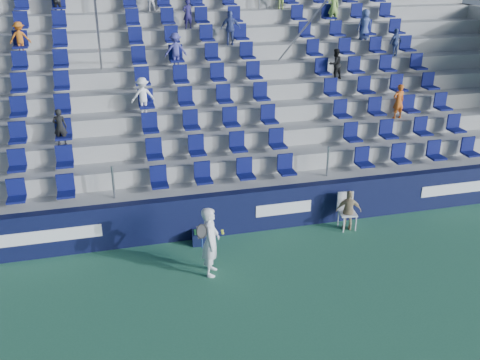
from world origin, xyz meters
TOP-DOWN VIEW (x-y plane):
  - ground at (0.00, 0.00)m, footprint 70.00×70.00m
  - sponsor_wall at (0.00, 3.15)m, footprint 24.00×0.32m
  - grandstand at (-0.00, 8.24)m, footprint 24.00×8.17m
  - tennis_player at (-0.91, 1.27)m, footprint 0.70×0.73m
  - line_judge_chair at (3.23, 2.66)m, footprint 0.51×0.53m
  - line_judge at (3.23, 2.50)m, footprint 0.74×0.50m
  - ball_bin at (-0.81, 2.75)m, footprint 0.66×0.48m

SIDE VIEW (x-z plane):
  - ground at x=0.00m, z-range 0.00..0.00m
  - ball_bin at x=-0.81m, z-range 0.01..0.36m
  - line_judge at x=3.23m, z-range 0.00..1.17m
  - line_judge_chair at x=3.23m, z-range 0.07..1.11m
  - sponsor_wall at x=0.00m, z-range 0.00..1.20m
  - tennis_player at x=-0.91m, z-range 0.00..1.75m
  - grandstand at x=0.00m, z-range -1.18..5.45m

